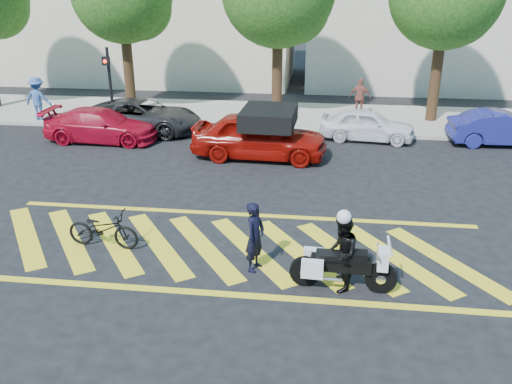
# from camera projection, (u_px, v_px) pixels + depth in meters

# --- Properties ---
(ground) EXTENTS (90.00, 90.00, 0.00)m
(ground) POSITION_uv_depth(u_px,v_px,m) (230.00, 248.00, 12.56)
(ground) COLOR black
(ground) RESTS_ON ground
(sidewalk) EXTENTS (60.00, 5.00, 0.15)m
(sidewalk) POSITION_uv_depth(u_px,v_px,m) (276.00, 117.00, 23.54)
(sidewalk) COLOR #9E998E
(sidewalk) RESTS_ON ground
(crosswalk) EXTENTS (12.33, 4.00, 0.01)m
(crosswalk) POSITION_uv_depth(u_px,v_px,m) (228.00, 248.00, 12.56)
(crosswalk) COLOR yellow
(crosswalk) RESTS_ON ground
(signal_pole) EXTENTS (0.28, 0.43, 3.20)m
(signal_pole) POSITION_uv_depth(u_px,v_px,m) (109.00, 80.00, 21.52)
(signal_pole) COLOR black
(signal_pole) RESTS_ON ground
(officer_bike) EXTENTS (0.54, 0.66, 1.55)m
(officer_bike) POSITION_uv_depth(u_px,v_px,m) (255.00, 237.00, 11.42)
(officer_bike) COLOR black
(officer_bike) RESTS_ON ground
(bicycle) EXTENTS (1.76, 0.73, 0.90)m
(bicycle) POSITION_uv_depth(u_px,v_px,m) (103.00, 229.00, 12.49)
(bicycle) COLOR black
(bicycle) RESTS_ON ground
(police_motorcycle) EXTENTS (2.14, 0.70, 0.94)m
(police_motorcycle) POSITION_uv_depth(u_px,v_px,m) (341.00, 266.00, 10.81)
(police_motorcycle) COLOR black
(police_motorcycle) RESTS_ON ground
(officer_moto) EXTENTS (0.64, 0.81, 1.60)m
(officer_moto) POSITION_uv_depth(u_px,v_px,m) (342.00, 253.00, 10.70)
(officer_moto) COLOR black
(officer_moto) RESTS_ON ground
(red_convertible) EXTENTS (4.64, 2.02, 1.56)m
(red_convertible) POSITION_uv_depth(u_px,v_px,m) (259.00, 136.00, 18.35)
(red_convertible) COLOR #900C06
(red_convertible) RESTS_ON ground
(parked_left) EXTENTS (4.25, 1.78, 1.23)m
(parked_left) POSITION_uv_depth(u_px,v_px,m) (101.00, 125.00, 20.20)
(parked_left) COLOR #AC0A21
(parked_left) RESTS_ON ground
(parked_mid_left) EXTENTS (4.82, 2.52, 1.30)m
(parked_mid_left) POSITION_uv_depth(u_px,v_px,m) (142.00, 116.00, 21.35)
(parked_mid_left) COLOR black
(parked_mid_left) RESTS_ON ground
(parked_mid_right) EXTENTS (3.64, 1.79, 1.19)m
(parked_mid_right) POSITION_uv_depth(u_px,v_px,m) (367.00, 125.00, 20.35)
(parked_mid_right) COLOR white
(parked_mid_right) RESTS_ON ground
(parked_right) EXTENTS (3.84, 1.49, 1.25)m
(parked_right) POSITION_uv_depth(u_px,v_px,m) (502.00, 128.00, 19.77)
(parked_right) COLOR navy
(parked_right) RESTS_ON ground
(pedestrian_left) EXTENTS (1.19, 0.74, 1.77)m
(pedestrian_left) POSITION_uv_depth(u_px,v_px,m) (38.00, 99.00, 22.48)
(pedestrian_left) COLOR #395B9F
(pedestrian_left) RESTS_ON sidewalk
(pedestrian_right) EXTENTS (1.02, 0.61, 1.62)m
(pedestrian_right) POSITION_uv_depth(u_px,v_px,m) (360.00, 97.00, 23.07)
(pedestrian_right) COLOR #975144
(pedestrian_right) RESTS_ON sidewalk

